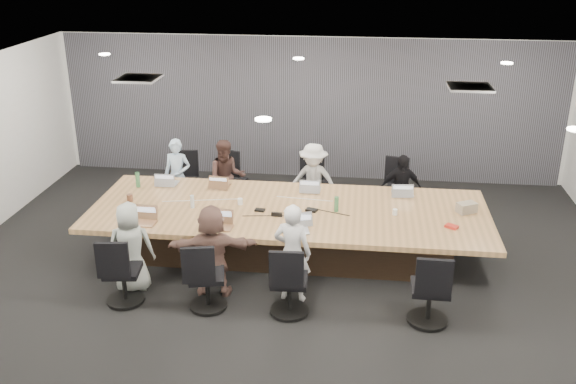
# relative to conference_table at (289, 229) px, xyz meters

# --- Properties ---
(floor) EXTENTS (10.00, 8.00, 0.00)m
(floor) POSITION_rel_conference_table_xyz_m (0.00, -0.50, -0.40)
(floor) COLOR black
(floor) RESTS_ON ground
(ceiling) EXTENTS (10.00, 8.00, 0.00)m
(ceiling) POSITION_rel_conference_table_xyz_m (0.00, -0.50, 2.40)
(ceiling) COLOR white
(ceiling) RESTS_ON wall_back
(wall_back) EXTENTS (10.00, 0.00, 2.80)m
(wall_back) POSITION_rel_conference_table_xyz_m (0.00, 3.50, 1.00)
(wall_back) COLOR silver
(wall_back) RESTS_ON ground
(wall_front) EXTENTS (10.00, 0.00, 2.80)m
(wall_front) POSITION_rel_conference_table_xyz_m (0.00, -4.50, 1.00)
(wall_front) COLOR silver
(wall_front) RESTS_ON ground
(curtain) EXTENTS (9.80, 0.04, 2.80)m
(curtain) POSITION_rel_conference_table_xyz_m (0.00, 3.42, 1.00)
(curtain) COLOR #52515C
(curtain) RESTS_ON ground
(conference_table) EXTENTS (6.00, 2.20, 0.74)m
(conference_table) POSITION_rel_conference_table_xyz_m (0.00, 0.00, 0.00)
(conference_table) COLOR #302216
(conference_table) RESTS_ON ground
(chair_0) EXTENTS (0.54, 0.54, 0.72)m
(chair_0) POSITION_rel_conference_table_xyz_m (-2.12, 1.70, -0.04)
(chair_0) COLOR black
(chair_0) RESTS_ON ground
(chair_1) EXTENTS (0.67, 0.67, 0.78)m
(chair_1) POSITION_rel_conference_table_xyz_m (-1.24, 1.70, -0.01)
(chair_1) COLOR black
(chair_1) RESTS_ON ground
(chair_2) EXTENTS (0.72, 0.72, 0.83)m
(chair_2) POSITION_rel_conference_table_xyz_m (0.26, 1.70, 0.02)
(chair_2) COLOR black
(chair_2) RESTS_ON ground
(chair_3) EXTENTS (0.62, 0.62, 0.77)m
(chair_3) POSITION_rel_conference_table_xyz_m (1.74, 1.70, -0.02)
(chair_3) COLOR black
(chair_3) RESTS_ON ground
(chair_4) EXTENTS (0.59, 0.59, 0.78)m
(chair_4) POSITION_rel_conference_table_xyz_m (-2.01, -1.70, -0.01)
(chair_4) COLOR black
(chair_4) RESTS_ON ground
(chair_5) EXTENTS (0.63, 0.63, 0.78)m
(chair_5) POSITION_rel_conference_table_xyz_m (-0.87, -1.70, -0.01)
(chair_5) COLOR black
(chair_5) RESTS_ON ground
(chair_6) EXTENTS (0.56, 0.56, 0.80)m
(chair_6) POSITION_rel_conference_table_xyz_m (0.21, -1.70, -0.00)
(chair_6) COLOR black
(chair_6) RESTS_ON ground
(chair_7) EXTENTS (0.56, 0.56, 0.82)m
(chair_7) POSITION_rel_conference_table_xyz_m (1.99, -1.70, 0.01)
(chair_7) COLOR black
(chair_7) RESTS_ON ground
(person_0) EXTENTS (0.50, 0.35, 1.33)m
(person_0) POSITION_rel_conference_table_xyz_m (-2.12, 1.35, 0.26)
(person_0) COLOR #ACCCEA
(person_0) RESTS_ON ground
(laptop_0) EXTENTS (0.34, 0.24, 0.02)m
(laptop_0) POSITION_rel_conference_table_xyz_m (-2.12, 0.80, 0.35)
(laptop_0) COLOR #B2B2B7
(laptop_0) RESTS_ON conference_table
(person_1) EXTENTS (0.76, 0.66, 1.35)m
(person_1) POSITION_rel_conference_table_xyz_m (-1.24, 1.35, 0.27)
(person_1) COLOR #3A2623
(person_1) RESTS_ON ground
(laptop_1) EXTENTS (0.35, 0.26, 0.02)m
(laptop_1) POSITION_rel_conference_table_xyz_m (-1.24, 0.80, 0.35)
(laptop_1) COLOR #8C6647
(laptop_1) RESTS_ON conference_table
(person_2) EXTENTS (0.94, 0.63, 1.34)m
(person_2) POSITION_rel_conference_table_xyz_m (0.26, 1.35, 0.27)
(person_2) COLOR #B4B4B4
(person_2) RESTS_ON ground
(laptop_2) EXTENTS (0.33, 0.23, 0.02)m
(laptop_2) POSITION_rel_conference_table_xyz_m (0.26, 0.80, 0.35)
(laptop_2) COLOR #B2B2B7
(laptop_2) RESTS_ON conference_table
(person_3) EXTENTS (0.76, 0.42, 1.22)m
(person_3) POSITION_rel_conference_table_xyz_m (1.74, 1.35, 0.21)
(person_3) COLOR black
(person_3) RESTS_ON ground
(laptop_3) EXTENTS (0.36, 0.26, 0.02)m
(laptop_3) POSITION_rel_conference_table_xyz_m (1.74, 0.80, 0.35)
(laptop_3) COLOR #B2B2B7
(laptop_3) RESTS_ON conference_table
(person_4) EXTENTS (0.70, 0.53, 1.29)m
(person_4) POSITION_rel_conference_table_xyz_m (-2.01, -1.35, 0.24)
(person_4) COLOR #A5AEA6
(person_4) RESTS_ON ground
(laptop_4) EXTENTS (0.36, 0.25, 0.02)m
(laptop_4) POSITION_rel_conference_table_xyz_m (-2.01, -0.80, 0.35)
(laptop_4) COLOR #8C6647
(laptop_4) RESTS_ON conference_table
(person_5) EXTENTS (1.26, 0.59, 1.31)m
(person_5) POSITION_rel_conference_table_xyz_m (-0.87, -1.35, 0.25)
(person_5) COLOR brown
(person_5) RESTS_ON ground
(laptop_5) EXTENTS (0.34, 0.25, 0.02)m
(laptop_5) POSITION_rel_conference_table_xyz_m (-0.87, -0.80, 0.35)
(laptop_5) COLOR #8C6647
(laptop_5) RESTS_ON conference_table
(person_6) EXTENTS (0.55, 0.41, 1.39)m
(person_6) POSITION_rel_conference_table_xyz_m (0.21, -1.35, 0.29)
(person_6) COLOR silver
(person_6) RESTS_ON ground
(laptop_6) EXTENTS (0.38, 0.30, 0.02)m
(laptop_6) POSITION_rel_conference_table_xyz_m (0.21, -0.80, 0.35)
(laptop_6) COLOR #B2B2B7
(laptop_6) RESTS_ON conference_table
(bottle_green_left) EXTENTS (0.08, 0.08, 0.25)m
(bottle_green_left) POSITION_rel_conference_table_xyz_m (-2.56, 0.59, 0.47)
(bottle_green_left) COLOR #3C7A4A
(bottle_green_left) RESTS_ON conference_table
(bottle_green_right) EXTENTS (0.07, 0.07, 0.23)m
(bottle_green_right) POSITION_rel_conference_table_xyz_m (0.72, -0.02, 0.46)
(bottle_green_right) COLOR #3C7A4A
(bottle_green_right) RESTS_ON conference_table
(bottle_clear) EXTENTS (0.06, 0.06, 0.20)m
(bottle_clear) POSITION_rel_conference_table_xyz_m (-1.46, -0.14, 0.44)
(bottle_clear) COLOR silver
(bottle_clear) RESTS_ON conference_table
(cup_white_far) EXTENTS (0.08, 0.08, 0.10)m
(cup_white_far) POSITION_rel_conference_table_xyz_m (-0.76, 0.07, 0.39)
(cup_white_far) COLOR white
(cup_white_far) RESTS_ON conference_table
(cup_white_near) EXTENTS (0.09, 0.09, 0.09)m
(cup_white_near) POSITION_rel_conference_table_xyz_m (1.59, -0.04, 0.38)
(cup_white_near) COLOR white
(cup_white_near) RESTS_ON conference_table
(mug_brown) EXTENTS (0.12, 0.12, 0.11)m
(mug_brown) POSITION_rel_conference_table_xyz_m (-2.49, -0.01, 0.39)
(mug_brown) COLOR brown
(mug_brown) RESTS_ON conference_table
(mic_left) EXTENTS (0.16, 0.12, 0.03)m
(mic_left) POSITION_rel_conference_table_xyz_m (-0.42, -0.14, 0.35)
(mic_left) COLOR black
(mic_left) RESTS_ON conference_table
(mic_right) EXTENTS (0.19, 0.16, 0.03)m
(mic_right) POSITION_rel_conference_table_xyz_m (0.35, -0.05, 0.36)
(mic_right) COLOR black
(mic_right) RESTS_ON conference_table
(stapler) EXTENTS (0.16, 0.05, 0.06)m
(stapler) POSITION_rel_conference_table_xyz_m (-0.14, -0.31, 0.37)
(stapler) COLOR black
(stapler) RESTS_ON conference_table
(canvas_bag) EXTENTS (0.33, 0.29, 0.15)m
(canvas_bag) POSITION_rel_conference_table_xyz_m (2.65, 0.18, 0.41)
(canvas_bag) COLOR gray
(canvas_bag) RESTS_ON conference_table
(snack_packet) EXTENTS (0.21, 0.19, 0.04)m
(snack_packet) POSITION_rel_conference_table_xyz_m (2.37, -0.40, 0.36)
(snack_packet) COLOR red
(snack_packet) RESTS_ON conference_table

